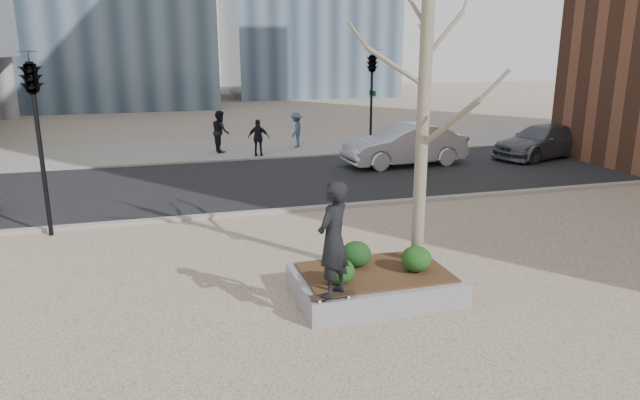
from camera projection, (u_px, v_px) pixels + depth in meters
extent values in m
plane|color=tan|center=(324.00, 301.00, 10.60)|extent=(120.00, 120.00, 0.00)
cube|color=black|center=(243.00, 182.00, 19.88)|extent=(60.00, 8.00, 0.02)
cube|color=gray|center=(220.00, 149.00, 26.37)|extent=(60.00, 6.00, 0.02)
cube|color=gray|center=(374.00, 284.00, 10.81)|extent=(3.00, 2.00, 0.45)
cube|color=#382314|center=(375.00, 272.00, 10.75)|extent=(2.70, 1.70, 0.04)
ellipsoid|color=#133E14|center=(340.00, 271.00, 10.12)|extent=(0.55, 0.55, 0.46)
ellipsoid|color=#113515|center=(356.00, 254.00, 10.92)|extent=(0.58, 0.58, 0.50)
ellipsoid|color=#174014|center=(416.00, 259.00, 10.69)|extent=(0.57, 0.57, 0.49)
imported|color=black|center=(333.00, 239.00, 9.37)|extent=(0.85, 0.83, 1.98)
imported|color=#AFB1B8|center=(405.00, 145.00, 22.53)|extent=(4.99, 2.03, 1.61)
imported|color=#4C4E57|center=(541.00, 142.00, 24.14)|extent=(5.02, 3.12, 1.36)
imported|color=black|center=(220.00, 131.00, 25.32)|extent=(0.77, 0.96, 1.85)
imported|color=#3C526C|center=(296.00, 130.00, 26.56)|extent=(1.04, 1.22, 1.63)
imported|color=black|center=(258.00, 138.00, 24.41)|extent=(0.99, 0.61, 1.57)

